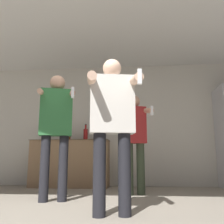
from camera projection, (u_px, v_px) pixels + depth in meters
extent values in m
cube|color=beige|center=(108.00, 124.00, 5.33)|extent=(7.00, 0.06, 2.55)
cube|color=silver|center=(97.00, 27.00, 3.91)|extent=(7.00, 3.87, 0.05)
cube|color=#997551|center=(70.00, 164.00, 4.97)|extent=(1.52, 0.51, 0.91)
cube|color=brown|center=(71.00, 141.00, 5.05)|extent=(1.55, 0.54, 0.01)
cylinder|color=#563314|center=(69.00, 135.00, 5.01)|extent=(0.07, 0.07, 0.22)
cylinder|color=#563314|center=(69.00, 127.00, 5.04)|extent=(0.03, 0.03, 0.09)
sphere|color=maroon|center=(69.00, 125.00, 5.05)|extent=(0.04, 0.04, 0.04)
cylinder|color=black|center=(101.00, 135.00, 4.95)|extent=(0.07, 0.07, 0.19)
cylinder|color=black|center=(102.00, 129.00, 4.97)|extent=(0.03, 0.03, 0.06)
sphere|color=maroon|center=(102.00, 127.00, 4.98)|extent=(0.03, 0.03, 0.03)
cylinder|color=maroon|center=(86.00, 135.00, 4.98)|extent=(0.09, 0.09, 0.22)
cylinder|color=maroon|center=(86.00, 127.00, 5.01)|extent=(0.03, 0.03, 0.09)
sphere|color=black|center=(86.00, 125.00, 5.02)|extent=(0.04, 0.04, 0.04)
cylinder|color=black|center=(99.00, 174.00, 2.42)|extent=(0.13, 0.13, 0.79)
cylinder|color=black|center=(125.00, 174.00, 2.44)|extent=(0.13, 0.13, 0.79)
cube|color=beige|center=(112.00, 105.00, 2.56)|extent=(0.48, 0.28, 0.59)
sphere|color=beige|center=(112.00, 68.00, 2.63)|extent=(0.19, 0.19, 0.19)
cylinder|color=beige|center=(92.00, 78.00, 2.39)|extent=(0.16, 0.41, 0.15)
cylinder|color=beige|center=(136.00, 80.00, 2.43)|extent=(0.16, 0.41, 0.15)
cube|color=white|center=(140.00, 77.00, 2.23)|extent=(0.04, 0.04, 0.14)
cylinder|color=black|center=(45.00, 168.00, 3.24)|extent=(0.12, 0.12, 0.84)
cylinder|color=black|center=(63.00, 168.00, 3.29)|extent=(0.12, 0.12, 0.84)
cube|color=#2D6B38|center=(56.00, 113.00, 3.40)|extent=(0.47, 0.31, 0.63)
sphere|color=tan|center=(58.00, 83.00, 3.48)|extent=(0.21, 0.21, 0.21)
cylinder|color=tan|center=(41.00, 92.00, 3.26)|extent=(0.15, 0.32, 0.12)
cylinder|color=tan|center=(72.00, 94.00, 3.34)|extent=(0.15, 0.32, 0.12)
cube|color=white|center=(73.00, 93.00, 3.19)|extent=(0.04, 0.04, 0.14)
cylinder|color=#38422D|center=(129.00, 169.00, 3.85)|extent=(0.13, 0.13, 0.78)
cylinder|color=#38422D|center=(141.00, 169.00, 3.90)|extent=(0.13, 0.13, 0.78)
cube|color=maroon|center=(134.00, 125.00, 4.01)|extent=(0.40, 0.31, 0.59)
sphere|color=tan|center=(134.00, 101.00, 4.08)|extent=(0.20, 0.20, 0.20)
cylinder|color=tan|center=(128.00, 110.00, 3.85)|extent=(0.19, 0.34, 0.13)
cylinder|color=tan|center=(147.00, 111.00, 3.94)|extent=(0.19, 0.34, 0.13)
cube|color=white|center=(152.00, 110.00, 3.78)|extent=(0.05, 0.05, 0.14)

